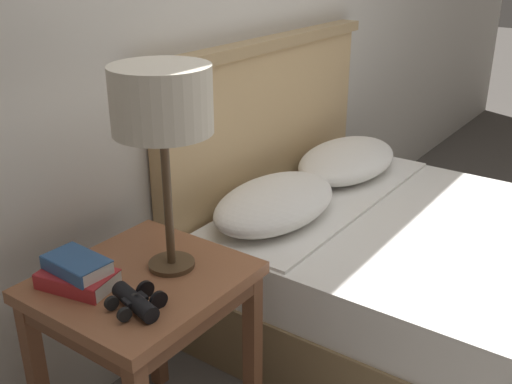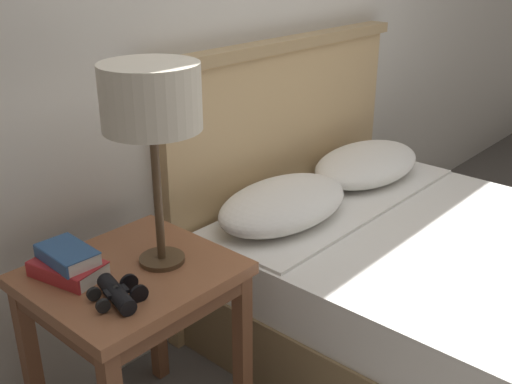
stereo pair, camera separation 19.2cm
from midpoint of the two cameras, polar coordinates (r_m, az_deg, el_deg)
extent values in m
cube|color=brown|center=(1.71, -8.65, -7.89)|extent=(0.54, 0.48, 0.04)
cube|color=brown|center=(1.73, -8.56, -9.12)|extent=(0.50, 0.45, 0.05)
cube|color=brown|center=(1.90, 1.72, -15.52)|extent=(0.04, 0.04, 0.59)
cube|color=brown|center=(1.92, -17.75, -16.17)|extent=(0.04, 0.04, 0.59)
cube|color=brown|center=(2.13, -6.95, -10.82)|extent=(0.04, 0.04, 0.59)
cube|color=olive|center=(2.41, 24.05, -12.88)|extent=(1.28, 1.92, 0.28)
cube|color=white|center=(2.29, 25.02, -7.92)|extent=(1.25, 1.88, 0.20)
cube|color=white|center=(2.45, 11.28, -1.19)|extent=(1.23, 0.28, 0.01)
cube|color=tan|center=(2.61, 4.79, 1.76)|extent=(1.34, 0.06, 1.07)
cube|color=#A4865B|center=(2.47, 5.23, 13.87)|extent=(1.41, 0.10, 0.04)
ellipsoid|color=white|center=(2.25, 5.09, -1.16)|extent=(0.60, 0.36, 0.15)
ellipsoid|color=white|center=(2.71, 12.51, 2.61)|extent=(0.60, 0.36, 0.15)
cylinder|color=#4C3823|center=(1.72, -5.79, -6.46)|extent=(0.13, 0.13, 0.01)
cylinder|color=#4C3823|center=(1.64, -6.06, -0.46)|extent=(0.02, 0.02, 0.38)
cylinder|color=beige|center=(1.55, -6.48, 8.96)|extent=(0.26, 0.26, 0.17)
cube|color=silver|center=(1.69, -14.34, -7.22)|extent=(0.15, 0.21, 0.04)
cube|color=#B2282D|center=(1.68, -14.41, -6.58)|extent=(0.16, 0.22, 0.00)
cube|color=#B2282D|center=(1.66, -15.71, -8.05)|extent=(0.05, 0.19, 0.04)
cube|color=silver|center=(1.68, -14.38, -5.91)|extent=(0.11, 0.18, 0.03)
cube|color=#2D568E|center=(1.67, -14.44, -5.35)|extent=(0.11, 0.18, 0.00)
cube|color=#2D568E|center=(1.66, -15.86, -6.48)|extent=(0.01, 0.18, 0.04)
cylinder|color=black|center=(1.53, -9.17, -10.21)|extent=(0.07, 0.10, 0.04)
cylinder|color=black|center=(1.54, -7.56, -9.71)|extent=(0.05, 0.02, 0.05)
cylinder|color=black|center=(1.51, -10.82, -10.71)|extent=(0.04, 0.02, 0.04)
cylinder|color=black|center=(1.58, -10.19, -9.12)|extent=(0.07, 0.10, 0.04)
cylinder|color=black|center=(1.59, -8.63, -8.65)|extent=(0.05, 0.02, 0.05)
cylinder|color=black|center=(1.56, -11.79, -9.60)|extent=(0.04, 0.02, 0.04)
cube|color=black|center=(1.55, -9.71, -9.42)|extent=(0.06, 0.05, 0.01)
cylinder|color=black|center=(1.55, -9.72, -9.28)|extent=(0.02, 0.02, 0.02)
camera|label=1|loc=(0.10, -87.14, 1.21)|focal=42.00mm
camera|label=2|loc=(0.10, 92.86, -1.21)|focal=42.00mm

